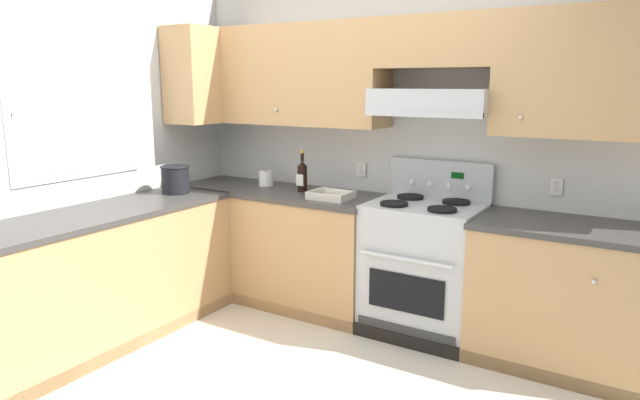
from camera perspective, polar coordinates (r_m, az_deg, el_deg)
name	(u,v)px	position (r m, az deg, el deg)	size (l,w,h in m)	color
ground_plane	(251,387)	(3.52, -6.96, -18.15)	(7.04, 7.04, 0.00)	beige
wall_back	(424,120)	(4.19, 10.36, 7.86)	(4.68, 0.57, 2.55)	silver
wall_left	(91,140)	(4.39, -21.99, 5.60)	(0.47, 4.00, 2.55)	silver
counter_back_run	(375,263)	(4.21, 5.53, -6.26)	(3.60, 0.65, 0.91)	tan
counter_left_run	(105,277)	(4.16, -20.76, -7.19)	(0.63, 1.91, 0.91)	tan
stove	(423,267)	(4.07, 10.30, -6.63)	(0.76, 0.62, 1.20)	#B7BABC
wine_bottle	(302,175)	(4.42, -1.79, 2.48)	(0.08, 0.08, 0.32)	black
bowl	(331,196)	(4.16, 1.10, 0.36)	(0.30, 0.24, 0.06)	beige
bucket	(176,179)	(4.50, -14.28, 2.07)	(0.22, 0.22, 0.21)	black
paper_towel_roll	(266,178)	(4.71, -5.42, 2.18)	(0.12, 0.12, 0.12)	white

